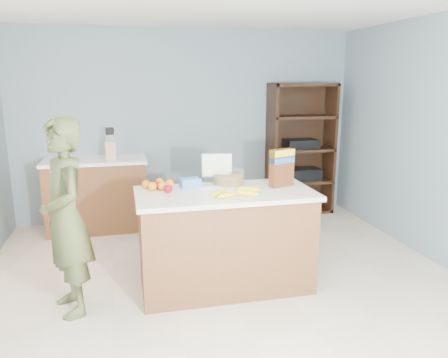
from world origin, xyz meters
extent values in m
cube|color=beige|center=(0.00, 0.00, 0.00)|extent=(4.50, 5.00, 0.02)
cube|color=gray|center=(0.00, 2.50, 1.25)|extent=(4.50, 0.02, 2.50)
cube|color=brown|center=(0.00, 0.30, 0.43)|extent=(1.50, 0.70, 0.86)
cube|color=silver|center=(0.00, 0.30, 0.88)|extent=(1.56, 0.76, 0.04)
cube|color=black|center=(0.00, 0.30, 0.05)|extent=(1.46, 0.66, 0.10)
cube|color=brown|center=(-1.20, 2.20, 0.43)|extent=(1.20, 0.60, 0.86)
cube|color=white|center=(-1.20, 2.20, 0.88)|extent=(1.24, 0.62, 0.04)
cube|color=black|center=(1.55, 2.48, 0.90)|extent=(0.90, 0.04, 1.80)
cube|color=black|center=(1.12, 2.30, 0.90)|extent=(0.04, 0.40, 1.80)
cube|color=black|center=(1.98, 2.30, 0.90)|extent=(0.04, 0.40, 1.80)
cube|color=black|center=(1.55, 2.30, 0.02)|extent=(0.90, 0.40, 0.04)
cube|color=black|center=(1.55, 2.30, 0.45)|extent=(0.90, 0.40, 0.04)
cube|color=black|center=(1.55, 2.30, 0.90)|extent=(0.90, 0.40, 0.04)
cube|color=black|center=(1.55, 2.30, 1.35)|extent=(0.90, 0.40, 0.04)
cube|color=black|center=(1.55, 2.30, 1.78)|extent=(0.90, 0.40, 0.04)
cube|color=black|center=(1.55, 2.30, 0.55)|extent=(0.55, 0.32, 0.16)
cube|color=black|center=(1.55, 2.30, 0.98)|extent=(0.45, 0.30, 0.12)
imported|color=#49502A|center=(-1.32, 0.18, 0.79)|extent=(0.56, 0.67, 1.59)
cube|color=tan|center=(-1.00, 2.12, 1.01)|extent=(0.12, 0.10, 0.22)
cylinder|color=black|center=(-1.04, 2.12, 1.17)|extent=(0.02, 0.02, 0.09)
cylinder|color=black|center=(-1.02, 2.12, 1.17)|extent=(0.02, 0.02, 0.09)
cylinder|color=black|center=(-1.00, 2.12, 1.17)|extent=(0.02, 0.02, 0.09)
cylinder|color=black|center=(-0.98, 2.12, 1.17)|extent=(0.02, 0.02, 0.09)
cylinder|color=black|center=(-0.96, 2.12, 1.17)|extent=(0.02, 0.02, 0.09)
cube|color=white|center=(-0.10, 0.45, 0.90)|extent=(0.24, 0.15, 0.00)
cube|color=white|center=(0.10, 0.37, 0.90)|extent=(0.23, 0.14, 0.00)
ellipsoid|color=yellow|center=(-0.08, 0.17, 0.92)|extent=(0.20, 0.17, 0.05)
ellipsoid|color=yellow|center=(-0.03, 0.09, 0.92)|extent=(0.21, 0.14, 0.05)
ellipsoid|color=yellow|center=(0.19, 0.23, 0.92)|extent=(0.22, 0.11, 0.05)
ellipsoid|color=yellow|center=(0.13, 0.11, 0.92)|extent=(0.21, 0.15, 0.05)
sphere|color=maroon|center=(-0.58, 0.52, 0.94)|extent=(0.07, 0.07, 0.07)
sphere|color=maroon|center=(-0.49, 0.36, 0.94)|extent=(0.07, 0.07, 0.07)
sphere|color=orange|center=(-0.62, 0.47, 0.94)|extent=(0.08, 0.08, 0.08)
sphere|color=orange|center=(-0.55, 0.60, 0.94)|extent=(0.08, 0.08, 0.08)
sphere|color=orange|center=(-0.53, 0.46, 0.94)|extent=(0.08, 0.08, 0.08)
sphere|color=orange|center=(-0.46, 0.53, 0.94)|extent=(0.08, 0.08, 0.08)
sphere|color=orange|center=(-0.67, 0.55, 0.94)|extent=(0.08, 0.08, 0.08)
cube|color=blue|center=(-0.27, 0.53, 0.94)|extent=(0.19, 0.14, 0.08)
cylinder|color=#267219|center=(0.09, 0.56, 0.95)|extent=(0.27, 0.27, 0.09)
cylinder|color=white|center=(0.09, 0.56, 0.97)|extent=(0.30, 0.30, 0.13)
cylinder|color=silver|center=(0.00, 0.63, 0.91)|extent=(0.12, 0.12, 0.01)
cylinder|color=silver|center=(0.00, 0.63, 0.94)|extent=(0.02, 0.02, 0.05)
cube|color=silver|center=(0.00, 0.63, 1.07)|extent=(0.28, 0.09, 0.22)
cube|color=yellow|center=(-0.01, 0.61, 1.07)|extent=(0.24, 0.05, 0.18)
cube|color=#592B14|center=(0.54, 0.36, 1.07)|extent=(0.24, 0.15, 0.34)
cube|color=yellow|center=(0.54, 0.36, 1.21)|extent=(0.24, 0.15, 0.06)
cube|color=blue|center=(0.54, 0.36, 1.14)|extent=(0.24, 0.15, 0.05)
camera|label=1|loc=(-0.85, -3.30, 1.87)|focal=35.00mm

